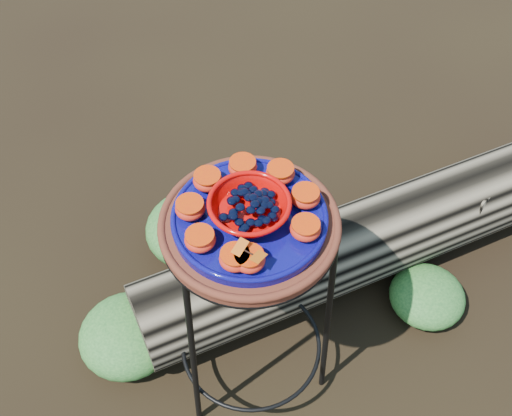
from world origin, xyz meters
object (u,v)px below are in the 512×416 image
object	(u,v)px
plant_stand	(251,310)
cobalt_plate	(250,219)
terracotta_saucer	(250,227)
red_bowl	(249,209)
driftwood_log	(352,246)

from	to	relation	value
plant_stand	cobalt_plate	xyz separation A→B (m)	(0.00, 0.00, 0.39)
terracotta_saucer	red_bowl	xyz separation A→B (m)	(0.00, 0.00, 0.06)
plant_stand	driftwood_log	xyz separation A→B (m)	(0.42, 0.26, -0.21)
plant_stand	driftwood_log	world-z (taller)	plant_stand
terracotta_saucer	cobalt_plate	distance (m)	0.03
plant_stand	driftwood_log	distance (m)	0.54
plant_stand	red_bowl	xyz separation A→B (m)	(0.00, 0.00, 0.43)
terracotta_saucer	red_bowl	world-z (taller)	red_bowl
cobalt_plate	driftwood_log	bearing A→B (deg)	31.58
red_bowl	driftwood_log	distance (m)	0.81
terracotta_saucer	cobalt_plate	size ratio (longest dim) A/B	1.17
plant_stand	driftwood_log	bearing A→B (deg)	31.58
terracotta_saucer	driftwood_log	distance (m)	0.76
plant_stand	terracotta_saucer	bearing A→B (deg)	0.00
red_bowl	driftwood_log	bearing A→B (deg)	31.58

